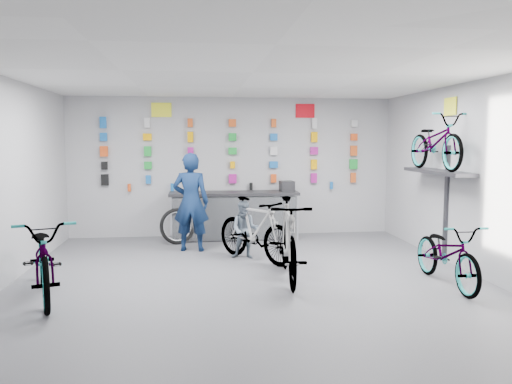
{
  "coord_description": "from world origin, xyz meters",
  "views": [
    {
      "loc": [
        -0.77,
        -6.84,
        2.09
      ],
      "look_at": [
        0.21,
        1.4,
        1.22
      ],
      "focal_mm": 35.0,
      "sensor_mm": 36.0,
      "label": 1
    }
  ],
  "objects": [
    {
      "name": "floor",
      "position": [
        0.0,
        0.0,
        0.0
      ],
      "size": [
        8.0,
        8.0,
        0.0
      ],
      "primitive_type": "plane",
      "color": "#56565B",
      "rests_on": "ground"
    },
    {
      "name": "ceiling",
      "position": [
        0.0,
        0.0,
        3.0
      ],
      "size": [
        8.0,
        8.0,
        0.0
      ],
      "primitive_type": "plane",
      "rotation": [
        3.14,
        0.0,
        0.0
      ],
      "color": "white",
      "rests_on": "wall_back"
    },
    {
      "name": "wall_back",
      "position": [
        0.0,
        4.0,
        1.5
      ],
      "size": [
        7.0,
        0.0,
        7.0
      ],
      "primitive_type": "plane",
      "rotation": [
        1.57,
        0.0,
        0.0
      ],
      "color": "#B6B6B9",
      "rests_on": "floor"
    },
    {
      "name": "wall_front",
      "position": [
        0.0,
        -4.0,
        1.5
      ],
      "size": [
        7.0,
        0.0,
        7.0
      ],
      "primitive_type": "plane",
      "rotation": [
        -1.57,
        0.0,
        0.0
      ],
      "color": "#B6B6B9",
      "rests_on": "floor"
    },
    {
      "name": "wall_right",
      "position": [
        3.5,
        0.0,
        1.5
      ],
      "size": [
        0.0,
        8.0,
        8.0
      ],
      "primitive_type": "plane",
      "rotation": [
        1.57,
        0.0,
        -1.57
      ],
      "color": "#B6B6B9",
      "rests_on": "floor"
    },
    {
      "name": "counter",
      "position": [
        0.0,
        3.54,
        0.49
      ],
      "size": [
        2.7,
        0.66,
        1.0
      ],
      "color": "black",
      "rests_on": "floor"
    },
    {
      "name": "merch_wall",
      "position": [
        0.01,
        3.93,
        1.78
      ],
      "size": [
        5.57,
        0.08,
        1.57
      ],
      "color": "black",
      "rests_on": "wall_back"
    },
    {
      "name": "wall_bracket",
      "position": [
        3.33,
        1.2,
        1.46
      ],
      "size": [
        0.39,
        1.9,
        2.0
      ],
      "color": "#333338",
      "rests_on": "wall_right"
    },
    {
      "name": "sign_left",
      "position": [
        -1.5,
        3.98,
        2.72
      ],
      "size": [
        0.42,
        0.02,
        0.3
      ],
      "primitive_type": "cube",
      "color": "#FBFF2C",
      "rests_on": "wall_back"
    },
    {
      "name": "sign_right",
      "position": [
        1.6,
        3.98,
        2.72
      ],
      "size": [
        0.42,
        0.02,
        0.3
      ],
      "primitive_type": "cube",
      "color": "red",
      "rests_on": "wall_back"
    },
    {
      "name": "sign_side",
      "position": [
        3.48,
        1.2,
        2.65
      ],
      "size": [
        0.02,
        0.4,
        0.3
      ],
      "primitive_type": "cube",
      "color": "#FBFF2C",
      "rests_on": "wall_right"
    },
    {
      "name": "bike_left",
      "position": [
        -2.78,
        -0.12,
        0.55
      ],
      "size": [
        1.35,
        2.21,
        1.1
      ],
      "primitive_type": "imported",
      "rotation": [
        0.0,
        0.0,
        0.32
      ],
      "color": "gray",
      "rests_on": "floor"
    },
    {
      "name": "bike_center",
      "position": [
        0.57,
        0.33,
        0.61
      ],
      "size": [
        0.76,
        2.08,
        1.22
      ],
      "primitive_type": "imported",
      "rotation": [
        0.0,
        0.0,
        -0.09
      ],
      "color": "gray",
      "rests_on": "floor"
    },
    {
      "name": "bike_right",
      "position": [
        2.79,
        -0.2,
        0.47
      ],
      "size": [
        0.63,
        1.78,
        0.93
      ],
      "primitive_type": "imported",
      "rotation": [
        0.0,
        0.0,
        0.0
      ],
      "color": "gray",
      "rests_on": "floor"
    },
    {
      "name": "bike_service",
      "position": [
        0.22,
        1.57,
        0.55
      ],
      "size": [
        1.51,
        1.78,
        1.1
      ],
      "primitive_type": "imported",
      "rotation": [
        0.0,
        0.0,
        0.64
      ],
      "color": "gray",
      "rests_on": "floor"
    },
    {
      "name": "bike_wall",
      "position": [
        3.25,
        1.2,
        2.05
      ],
      "size": [
        0.63,
        1.8,
        0.95
      ],
      "primitive_type": "imported",
      "color": "gray",
      "rests_on": "wall_bracket"
    },
    {
      "name": "clerk",
      "position": [
        -0.89,
        2.52,
        0.93
      ],
      "size": [
        0.74,
        0.55,
        1.86
      ],
      "primitive_type": "imported",
      "rotation": [
        0.0,
        0.0,
        2.97
      ],
      "color": "#0D2044",
      "rests_on": "floor"
    },
    {
      "name": "customer",
      "position": [
        0.06,
        1.79,
        0.51
      ],
      "size": [
        0.58,
        0.5,
        1.02
      ],
      "primitive_type": "imported",
      "rotation": [
        0.0,
        0.0,
        -0.26
      ],
      "color": "slate",
      "rests_on": "floor"
    },
    {
      "name": "spare_wheel",
      "position": [
        -1.18,
        3.17,
        0.36
      ],
      "size": [
        0.76,
        0.46,
        0.73
      ],
      "rotation": [
        0.0,
        0.0,
        0.37
      ],
      "color": "black",
      "rests_on": "floor"
    },
    {
      "name": "register",
      "position": [
        1.13,
        3.55,
        1.11
      ],
      "size": [
        0.3,
        0.32,
        0.22
      ],
      "primitive_type": "cube",
      "rotation": [
        0.0,
        0.0,
        0.08
      ],
      "color": "black",
      "rests_on": "counter"
    }
  ]
}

